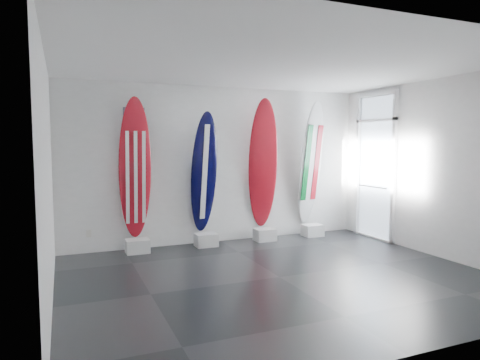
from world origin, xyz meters
name	(u,v)px	position (x,y,z in m)	size (l,w,h in m)	color
floor	(280,277)	(0.00, 0.00, 0.00)	(6.00, 6.00, 0.00)	black
ceiling	(281,65)	(0.00, 0.00, 3.00)	(6.00, 6.00, 0.00)	white
wall_back	(220,165)	(0.00, 2.50, 1.50)	(6.00, 6.00, 0.00)	white
wall_front	(415,191)	(0.00, -2.50, 1.50)	(6.00, 6.00, 0.00)	white
wall_left	(48,180)	(-3.00, 0.00, 1.50)	(5.00, 5.00, 0.00)	white
wall_right	(439,168)	(3.00, 0.00, 1.50)	(5.00, 5.00, 0.00)	white
display_block_usa	(138,246)	(-1.66, 2.18, 0.12)	(0.40, 0.30, 0.24)	silver
surfboard_usa	(135,169)	(-1.66, 2.28, 1.48)	(0.56, 0.08, 2.49)	maroon
display_block_navy	(206,240)	(-0.40, 2.18, 0.12)	(0.40, 0.30, 0.24)	silver
surfboard_navy	(204,173)	(-0.40, 2.28, 1.37)	(0.52, 0.08, 2.29)	black
display_block_swiss	(265,235)	(0.82, 2.18, 0.12)	(0.40, 0.30, 0.24)	silver
surfboard_swiss	(263,164)	(0.82, 2.28, 1.51)	(0.58, 0.08, 2.57)	maroon
display_block_italy	(312,230)	(1.92, 2.18, 0.12)	(0.40, 0.30, 0.24)	silver
surfboard_italy	(311,163)	(1.92, 2.28, 1.51)	(0.58, 0.08, 2.56)	silver
wall_outlet	(89,234)	(-2.45, 2.48, 0.35)	(0.09, 0.02, 0.13)	silver
glass_door	(375,168)	(2.97, 1.55, 1.43)	(0.12, 1.16, 2.85)	white
balcony	(424,210)	(4.30, 1.55, 0.50)	(2.80, 2.20, 1.20)	slate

